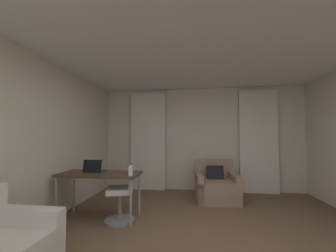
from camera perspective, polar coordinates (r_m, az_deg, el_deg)
name	(u,v)px	position (r m, az deg, el deg)	size (l,w,h in m)	color
wall_window	(201,139)	(5.52, 8.99, -3.46)	(5.12, 0.06, 2.60)	beige
wall_left	(13,142)	(3.44, -36.37, -3.46)	(0.06, 6.12, 2.60)	beige
ceiling	(208,30)	(2.79, 10.65, 24.03)	(5.12, 6.12, 0.06)	white
curtain_left_panel	(148,141)	(5.53, -5.40, -4.00)	(0.90, 0.06, 2.50)	silver
curtain_right_panel	(259,141)	(5.60, 23.26, -3.78)	(0.90, 0.06, 2.50)	silver
armchair	(216,187)	(4.85, 12.81, -15.69)	(0.92, 0.94, 0.83)	#997A66
desk	(100,177)	(3.82, -17.89, -12.91)	(1.33, 0.60, 0.76)	#4C3828
desk_chair	(123,197)	(3.68, -12.17, -18.15)	(0.49, 0.49, 0.88)	gray
laptop	(94,169)	(3.89, -19.27, -11.01)	(0.32, 0.25, 0.22)	#2D2D33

